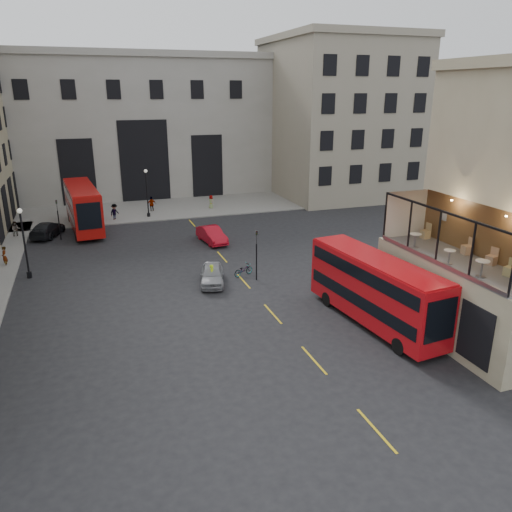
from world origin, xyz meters
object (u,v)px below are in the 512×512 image
object	(u,v)px
cafe_table_far	(415,238)
cafe_chair_d	(425,234)
street_lamp_a	(25,247)
cafe_chair_a	(510,271)
street_lamp_b	(147,196)
car_a	(212,274)
car_c	(47,229)
pedestrian_d	(211,202)
cafe_table_mid	(449,255)
traffic_light_near	(256,249)
cyclist	(212,275)
cafe_chair_b	(492,259)
bicycle	(243,270)
pedestrian_e	(4,257)
bus_far	(83,205)
cafe_table_near	(482,266)
cafe_chair_c	(467,249)
pedestrian_a	(16,230)
pedestrian_b	(115,212)
traffic_light_far	(58,215)
car_b	(212,235)
pedestrian_c	(152,204)
bus_near	(375,287)

from	to	relation	value
cafe_table_far	cafe_chair_d	bearing A→B (deg)	37.83
street_lamp_a	cafe_chair_a	xyz separation A→B (m)	(24.17, -20.86, 2.48)
street_lamp_b	car_a	bearing A→B (deg)	-85.48
car_c	cafe_chair_d	size ratio (longest dim) A/B	5.07
cafe_chair_d	pedestrian_d	bearing A→B (deg)	100.41
street_lamp_b	cafe_table_far	size ratio (longest dim) A/B	6.38
cafe_table_mid	traffic_light_near	bearing A→B (deg)	118.06
cyclist	cafe_chair_b	world-z (taller)	cafe_chair_b
bicycle	pedestrian_e	world-z (taller)	pedestrian_e
street_lamp_a	bus_far	xyz separation A→B (m)	(4.24, 13.09, 0.11)
cafe_table_near	cafe_chair_c	xyz separation A→B (m)	(1.87, 3.15, -0.27)
pedestrian_a	pedestrian_b	distance (m)	10.11
pedestrian_a	cafe_table_far	size ratio (longest dim) A/B	1.92
car_a	street_lamp_b	bearing A→B (deg)	109.43
cafe_chair_b	cafe_chair_c	bearing A→B (deg)	89.73
bus_far	bicycle	bearing A→B (deg)	-58.13
traffic_light_far	car_a	distance (m)	19.04
cafe_table_near	car_b	bearing A→B (deg)	106.74
bicycle	pedestrian_c	world-z (taller)	pedestrian_c
traffic_light_far	cafe_chair_a	bearing A→B (deg)	-54.31
car_a	car_b	xyz separation A→B (m)	(2.54, 10.07, 0.04)
traffic_light_far	pedestrian_e	distance (m)	7.89
pedestrian_e	cafe_chair_d	bearing A→B (deg)	56.41
pedestrian_d	cafe_chair_c	bearing A→B (deg)	175.09
car_b	car_c	size ratio (longest dim) A/B	0.91
street_lamp_b	bicycle	distance (m)	21.34
pedestrian_d	bus_near	bearing A→B (deg)	168.20
pedestrian_a	cafe_table_mid	xyz separation A→B (m)	(24.58, -30.44, 4.30)
cafe_table_far	cafe_chair_d	size ratio (longest dim) A/B	0.86
car_b	cyclist	distance (m)	10.76
car_b	car_a	bearing A→B (deg)	-111.89
traffic_light_near	street_lamp_a	world-z (taller)	street_lamp_a
car_b	cafe_table_far	distance (m)	21.51
pedestrian_a	pedestrian_c	size ratio (longest dim) A/B	0.89
cafe_chair_a	street_lamp_b	bearing A→B (deg)	109.66
traffic_light_near	traffic_light_far	xyz separation A→B (m)	(-14.00, 16.00, 0.00)
traffic_light_near	street_lamp_a	distance (m)	17.09
traffic_light_near	pedestrian_c	bearing A→B (deg)	99.88
pedestrian_a	traffic_light_near	bearing A→B (deg)	-54.48
pedestrian_c	cafe_chair_c	distance (m)	38.34
car_b	pedestrian_d	xyz separation A→B (m)	(3.34, 13.45, 0.08)
street_lamp_a	bus_near	xyz separation A→B (m)	(20.22, -15.19, -0.06)
pedestrian_b	pedestrian_e	world-z (taller)	pedestrian_b
bus_near	cafe_table_near	distance (m)	6.53
bicycle	cafe_chair_a	world-z (taller)	cafe_chair_a
street_lamp_a	pedestrian_e	world-z (taller)	street_lamp_a
cyclist	cafe_chair_a	distance (m)	19.24
car_c	cafe_chair_c	bearing A→B (deg)	148.69
bus_near	pedestrian_b	distance (m)	33.62
street_lamp_b	cafe_table_mid	bearing A→B (deg)	-71.37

